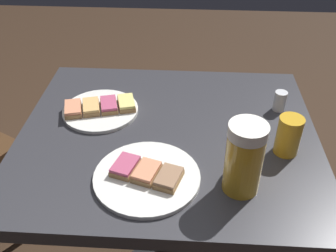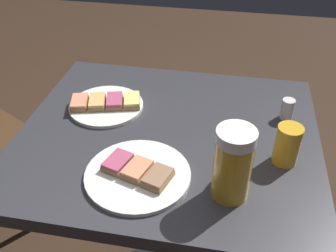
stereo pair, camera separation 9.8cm
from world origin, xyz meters
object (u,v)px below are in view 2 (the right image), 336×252
Objects in this scene: plate_near at (138,173)px; beer_glass_small at (287,145)px; salt_shaker at (287,109)px; beer_mug at (233,163)px; plate_far at (106,104)px.

plate_near is 0.34m from beer_glass_small.
beer_glass_small is at bearing 175.54° from salt_shaker.
plate_near is 1.43× the size of beer_mug.
beer_glass_small is at bearing -44.12° from beer_mug.
beer_glass_small is at bearing -70.62° from plate_near.
beer_glass_small is 0.18m from salt_shaker.
plate_near is 0.30m from plate_far.
plate_far is 3.67× the size of salt_shaker.
beer_mug is 1.70× the size of beer_glass_small.
beer_glass_small is at bearing -106.28° from plate_far.
beer_mug reaches higher than plate_near.
plate_far is 0.49m from salt_shaker.
plate_near is 1.15× the size of plate_far.
plate_far is 2.12× the size of beer_glass_small.
beer_mug is at bearing -126.03° from plate_far.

